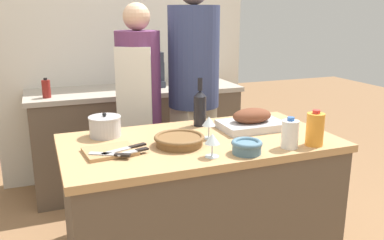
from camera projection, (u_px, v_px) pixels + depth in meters
The scene contains 21 objects.
kitchen_island at pixel (199, 212), 2.33m from camera, with size 1.48×0.78×0.88m.
back_counter at pixel (137, 137), 3.68m from camera, with size 1.84×0.60×0.90m.
back_wall at pixel (125, 42), 3.78m from camera, with size 2.34×0.10×2.55m.
roasting_pan at pixel (252, 121), 2.40m from camera, with size 0.37×0.25×0.13m.
wicker_basket at pixel (179, 140), 2.11m from camera, with size 0.26×0.26×0.05m.
cutting_board at pixel (110, 151), 2.00m from camera, with size 0.26×0.22×0.02m.
stock_pot at pixel (105, 126), 2.26m from camera, with size 0.18×0.18×0.14m.
mixing_bowl at pixel (247, 146), 1.99m from camera, with size 0.15×0.15×0.07m.
juice_jug at pixel (315, 129), 2.10m from camera, with size 0.09×0.09×0.19m.
milk_jug at pixel (290, 134), 2.06m from camera, with size 0.09×0.09×0.16m.
wine_bottle_green at pixel (200, 107), 2.46m from camera, with size 0.08×0.08×0.29m.
wine_glass_left at pixel (212, 140), 1.93m from camera, with size 0.07×0.07×0.12m.
wine_glass_right at pixel (209, 122), 2.21m from camera, with size 0.07×0.07×0.12m.
knife_chef at pixel (126, 149), 2.01m from camera, with size 0.24×0.11×0.01m.
knife_paring at pixel (134, 151), 1.96m from camera, with size 0.17×0.07×0.01m.
knife_bread at pixel (111, 154), 1.93m from camera, with size 0.19×0.12×0.01m.
stand_mixer at pixel (154, 73), 3.58m from camera, with size 0.18×0.14×0.31m.
condiment_bottle_tall at pixel (206, 71), 3.86m from camera, with size 0.06×0.06×0.22m.
condiment_bottle_short at pixel (46, 89), 3.15m from camera, with size 0.06×0.06×0.16m.
person_cook_aproned at pixel (139, 106), 2.90m from camera, with size 0.34×0.35×1.61m.
person_cook_guest at pixel (194, 89), 3.00m from camera, with size 0.37×0.37×1.80m.
Camera 1 is at (-0.80, -1.96, 1.55)m, focal length 38.00 mm.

